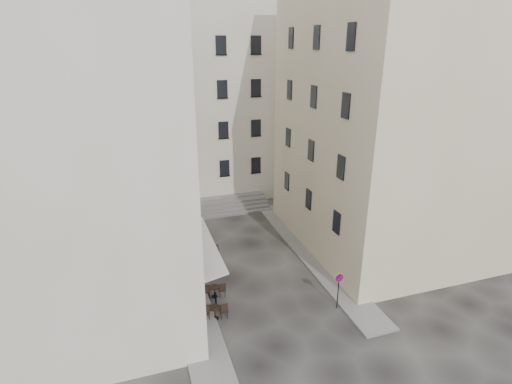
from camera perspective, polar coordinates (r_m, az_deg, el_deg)
name	(u,v)px	position (r m, az deg, el deg)	size (l,w,h in m)	color
ground	(264,287)	(25.44, 1.13, -13.43)	(90.00, 90.00, 0.00)	black
sidewalk_left	(182,266)	(27.90, -10.55, -10.32)	(2.00, 22.00, 0.12)	slate
sidewalk_right	(309,252)	(29.27, 7.64, -8.56)	(2.00, 18.00, 0.12)	slate
building_left	(56,123)	(23.50, -26.68, 8.82)	(12.20, 16.20, 20.60)	beige
building_right	(392,118)	(29.59, 18.82, 9.96)	(12.20, 14.20, 18.60)	beige
building_back	(190,97)	(39.65, -9.41, 13.23)	(18.20, 10.20, 18.60)	beige
cafe_storefront	(190,264)	(24.42, -9.40, -10.11)	(1.74, 7.30, 3.50)	#47100A
stone_steps	(218,207)	(35.97, -5.40, -2.09)	(9.00, 3.15, 0.80)	#5F5D5A
bollard_near	(216,299)	(23.64, -5.77, -14.97)	(0.12, 0.12, 0.98)	black
bollard_mid	(204,268)	(26.52, -7.44, -10.71)	(0.12, 0.12, 0.98)	black
bollard_far	(195,244)	(29.54, -8.74, -7.30)	(0.12, 0.12, 0.98)	black
no_parking_sign	(339,284)	(23.28, 11.75, -12.74)	(0.52, 0.10, 2.27)	black
bistro_table_a	(215,311)	(22.79, -5.93, -16.60)	(1.40, 0.66, 0.98)	black
bistro_table_b	(214,290)	(24.45, -5.99, -13.79)	(1.31, 0.61, 0.92)	black
bistro_table_c	(203,272)	(26.25, -7.58, -11.20)	(1.34, 0.63, 0.94)	black
bistro_table_d	(210,263)	(27.03, -6.54, -10.09)	(1.39, 0.65, 0.97)	black
bistro_table_e	(198,254)	(28.22, -8.28, -8.78)	(1.36, 0.64, 0.95)	black
pedestrian	(216,256)	(27.10, -5.69, -9.03)	(0.64, 0.42, 1.76)	black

